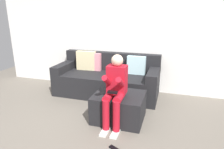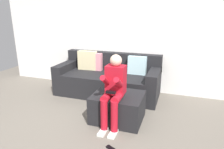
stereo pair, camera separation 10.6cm
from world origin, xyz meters
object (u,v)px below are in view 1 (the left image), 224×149
ottoman (119,107)px  remote_near_ottoman (116,149)px  person_seated (115,88)px  couch_sectional (107,79)px

ottoman → remote_near_ottoman: bearing=-77.6°
ottoman → person_seated: 0.43m
person_seated → remote_near_ottoman: bearing=-72.9°
ottoman → person_seated: person_seated is taller
couch_sectional → person_seated: (0.51, -1.17, 0.29)m
remote_near_ottoman → person_seated: bearing=133.5°
couch_sectional → ottoman: 1.13m
person_seated → remote_near_ottoman: (0.18, -0.59, -0.59)m
couch_sectional → person_seated: 1.31m
person_seated → remote_near_ottoman: size_ratio=5.48×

